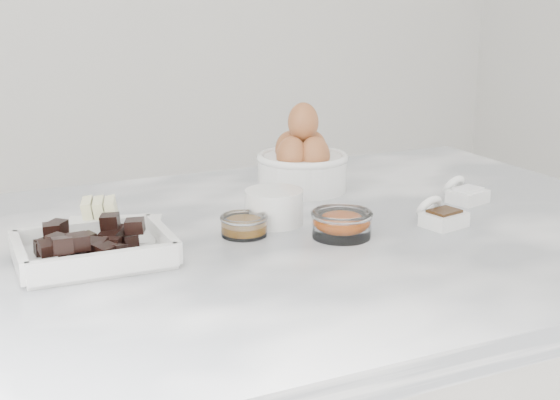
# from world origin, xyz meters

# --- Properties ---
(marble_slab) EXTENTS (1.20, 0.80, 0.04)m
(marble_slab) POSITION_xyz_m (0.00, 0.00, 0.92)
(marble_slab) COLOR silver
(marble_slab) RESTS_ON cabinet
(chocolate_dish) EXTENTS (0.20, 0.15, 0.05)m
(chocolate_dish) POSITION_xyz_m (-0.26, -0.00, 0.96)
(chocolate_dish) COLOR white
(chocolate_dish) RESTS_ON marble_slab
(butter_plate) EXTENTS (0.17, 0.17, 0.06)m
(butter_plate) POSITION_xyz_m (-0.22, 0.08, 0.96)
(butter_plate) COLOR white
(butter_plate) RESTS_ON marble_slab
(sugar_ramekin) EXTENTS (0.09, 0.09, 0.05)m
(sugar_ramekin) POSITION_xyz_m (0.02, 0.05, 0.97)
(sugar_ramekin) COLOR white
(sugar_ramekin) RESTS_ON marble_slab
(egg_bowl) EXTENTS (0.16, 0.16, 0.15)m
(egg_bowl) POSITION_xyz_m (0.14, 0.20, 0.99)
(egg_bowl) COLOR white
(egg_bowl) RESTS_ON marble_slab
(honey_bowl) EXTENTS (0.07, 0.07, 0.03)m
(honey_bowl) POSITION_xyz_m (-0.04, 0.01, 0.96)
(honey_bowl) COLOR white
(honey_bowl) RESTS_ON marble_slab
(zest_bowl) EXTENTS (0.09, 0.09, 0.04)m
(zest_bowl) POSITION_xyz_m (0.08, -0.05, 0.96)
(zest_bowl) COLOR white
(zest_bowl) RESTS_ON marble_slab
(vanilla_spoon) EXTENTS (0.07, 0.08, 0.04)m
(vanilla_spoon) POSITION_xyz_m (0.23, -0.07, 0.95)
(vanilla_spoon) COLOR white
(vanilla_spoon) RESTS_ON marble_slab
(salt_spoon) EXTENTS (0.07, 0.08, 0.04)m
(salt_spoon) POSITION_xyz_m (0.35, 0.02, 0.95)
(salt_spoon) COLOR white
(salt_spoon) RESTS_ON marble_slab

